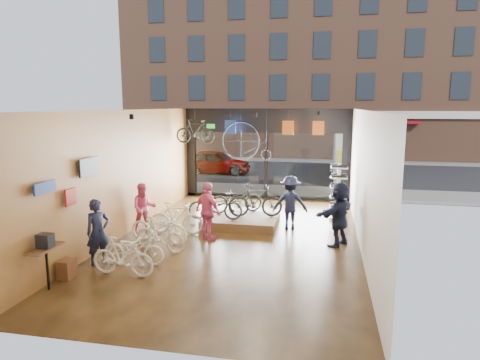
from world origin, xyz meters
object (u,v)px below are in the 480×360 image
(box_truck, at_px, (357,155))
(display_platform, at_px, (241,221))
(floor_bike_4, at_px, (159,227))
(display_bike_right, at_px, (236,199))
(penny_farthing, at_px, (249,142))
(customer_3, at_px, (290,203))
(floor_bike_2, at_px, (134,248))
(floor_bike_5, at_px, (176,218))
(display_bike_mid, at_px, (255,201))
(street_car, at_px, (215,162))
(customer_0, at_px, (98,232))
(floor_bike_1, at_px, (123,256))
(customer_2, at_px, (208,211))
(floor_bike_3, at_px, (160,235))
(customer_1, at_px, (144,208))
(sunglasses_rack, at_px, (338,192))
(hung_bike, at_px, (195,131))
(display_bike_left, at_px, (215,205))
(customer_5, at_px, (339,214))

(box_truck, distance_m, display_platform, 10.53)
(floor_bike_4, distance_m, display_bike_right, 3.25)
(penny_farthing, bearing_deg, customer_3, -58.66)
(floor_bike_2, height_order, floor_bike_4, floor_bike_4)
(floor_bike_4, bearing_deg, floor_bike_5, -4.60)
(floor_bike_5, bearing_deg, box_truck, -33.87)
(display_bike_right, bearing_deg, display_bike_mid, -147.33)
(street_car, height_order, customer_3, customer_3)
(floor_bike_5, relative_size, customer_0, 1.02)
(floor_bike_1, bearing_deg, display_platform, -19.19)
(floor_bike_2, distance_m, customer_2, 2.67)
(floor_bike_3, bearing_deg, floor_bike_5, 18.52)
(floor_bike_4, bearing_deg, display_bike_mid, -38.06)
(floor_bike_1, relative_size, customer_0, 0.93)
(customer_2, bearing_deg, penny_farthing, -59.85)
(display_platform, bearing_deg, floor_bike_3, -119.57)
(floor_bike_4, relative_size, floor_bike_5, 1.07)
(floor_bike_2, bearing_deg, display_bike_right, -22.94)
(customer_1, bearing_deg, floor_bike_3, -82.19)
(sunglasses_rack, bearing_deg, hung_bike, 178.34)
(floor_bike_4, bearing_deg, floor_bike_1, -169.23)
(box_truck, xyz_separation_m, sunglasses_rack, (-1.15, -8.16, -0.39))
(customer_1, distance_m, customer_3, 4.60)
(display_bike_right, distance_m, sunglasses_rack, 3.53)
(floor_bike_4, bearing_deg, street_car, 15.70)
(display_bike_mid, xyz_separation_m, customer_3, (1.15, -0.16, 0.02))
(display_bike_left, distance_m, customer_0, 4.18)
(box_truck, distance_m, customer_5, 11.02)
(street_car, height_order, customer_5, customer_5)
(customer_1, bearing_deg, penny_farthing, 32.47)
(display_platform, distance_m, customer_1, 3.17)
(customer_0, distance_m, customer_1, 2.75)
(floor_bike_4, xyz_separation_m, hung_bike, (-0.41, 4.94, 2.45))
(customer_2, height_order, sunglasses_rack, sunglasses_rack)
(box_truck, xyz_separation_m, display_platform, (-4.29, -9.54, -1.22))
(display_platform, relative_size, display_bike_right, 1.32)
(customer_2, bearing_deg, customer_1, 26.45)
(customer_3, bearing_deg, display_platform, -8.37)
(floor_bike_4, distance_m, customer_0, 2.10)
(penny_farthing, bearing_deg, floor_bike_3, -102.66)
(street_car, distance_m, customer_0, 14.66)
(floor_bike_4, height_order, sunglasses_rack, sunglasses_rack)
(floor_bike_3, bearing_deg, hung_bike, 21.77)
(display_bike_right, height_order, customer_3, customer_3)
(floor_bike_5, distance_m, display_platform, 2.23)
(display_bike_left, xyz_separation_m, customer_2, (0.09, -1.19, 0.11))
(floor_bike_4, bearing_deg, display_platform, -33.58)
(display_bike_mid, height_order, customer_3, customer_3)
(box_truck, relative_size, customer_2, 4.04)
(customer_5, bearing_deg, box_truck, -155.38)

